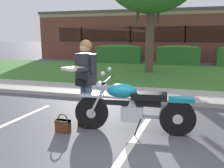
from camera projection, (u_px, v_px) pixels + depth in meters
curb_strip at (160, 101)px, 6.40m from camera, size 60.00×0.20×0.12m
concrete_walk at (163, 95)px, 7.20m from camera, size 60.00×1.50×0.08m
grass_lawn at (169, 74)px, 11.35m from camera, size 60.00×7.30×0.06m
stall_stripe_1 at (120, 160)px, 3.45m from camera, size 0.50×4.39×0.01m
motorcycle at (138, 107)px, 4.41m from camera, size 2.24×0.82×1.18m
rider_person at (85, 77)px, 4.56m from camera, size 0.59×0.67×1.70m
handbag at (63, 125)px, 4.44m from camera, size 0.28×0.13×0.36m
hedge_left at (118, 54)px, 15.91m from camera, size 3.02×0.90×1.24m
hedge_center_left at (178, 55)px, 14.88m from camera, size 2.60×0.90×1.24m
brick_building at (184, 36)px, 20.12m from camera, size 22.70×8.20×3.69m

